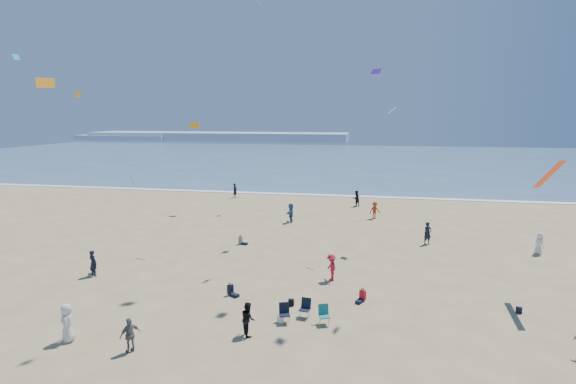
# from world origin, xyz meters

# --- Properties ---
(ocean) EXTENTS (220.00, 100.00, 0.06)m
(ocean) POSITION_xyz_m (0.00, 95.00, 0.03)
(ocean) COLOR #476B84
(ocean) RESTS_ON ground
(surf_line) EXTENTS (220.00, 1.20, 0.08)m
(surf_line) POSITION_xyz_m (0.00, 45.00, 0.04)
(surf_line) COLOR white
(surf_line) RESTS_ON ground
(headland_far) EXTENTS (110.00, 20.00, 3.20)m
(headland_far) POSITION_xyz_m (-60.00, 170.00, 1.60)
(headland_far) COLOR #7A8EA8
(headland_far) RESTS_ON ground
(headland_near) EXTENTS (40.00, 14.00, 2.00)m
(headland_near) POSITION_xyz_m (-100.00, 165.00, 1.00)
(headland_near) COLOR #7A8EA8
(headland_near) RESTS_ON ground
(standing_flyers) EXTENTS (33.17, 52.90, 1.91)m
(standing_flyers) POSITION_xyz_m (4.72, 15.85, 0.89)
(standing_flyers) COLOR black
(standing_flyers) RESTS_ON ground
(seated_group) EXTENTS (13.68, 27.66, 0.84)m
(seated_group) POSITION_xyz_m (1.80, 8.12, 0.42)
(seated_group) COLOR silver
(seated_group) RESTS_ON ground
(chair_cluster) EXTENTS (2.76, 1.52, 1.00)m
(chair_cluster) POSITION_xyz_m (2.78, 8.41, 0.50)
(chair_cluster) COLOR black
(chair_cluster) RESTS_ON ground
(white_tote) EXTENTS (0.35, 0.20, 0.40)m
(white_tote) POSITION_xyz_m (1.59, 8.10, 0.20)
(white_tote) COLOR white
(white_tote) RESTS_ON ground
(black_backpack) EXTENTS (0.30, 0.22, 0.38)m
(black_backpack) POSITION_xyz_m (1.75, 10.20, 0.19)
(black_backpack) COLOR black
(black_backpack) RESTS_ON ground
(navy_bag) EXTENTS (0.28, 0.18, 0.34)m
(navy_bag) POSITION_xyz_m (13.84, 11.59, 0.17)
(navy_bag) COLOR black
(navy_bag) RESTS_ON ground
(kites_aloft) EXTENTS (49.79, 46.82, 29.24)m
(kites_aloft) POSITION_xyz_m (8.55, 12.48, 13.77)
(kites_aloft) COLOR orange
(kites_aloft) RESTS_ON ground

